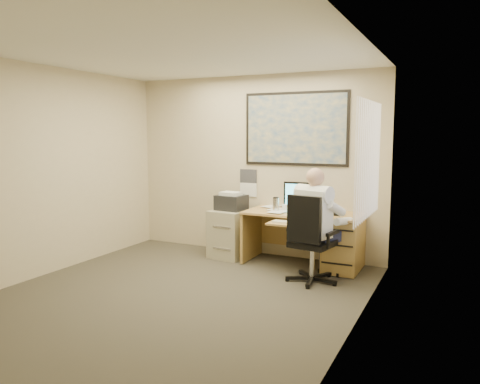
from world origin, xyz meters
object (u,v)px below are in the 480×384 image
at_px(filing_cabinet, 231,229).
at_px(person, 314,225).
at_px(desk, 326,236).
at_px(office_chair, 312,257).

relative_size(filing_cabinet, person, 0.69).
relative_size(desk, filing_cabinet, 1.64).
xyz_separation_m(desk, office_chair, (0.01, -0.71, -0.12)).
height_order(office_chair, person, person).
height_order(filing_cabinet, office_chair, office_chair).
distance_m(desk, filing_cabinet, 1.44).
xyz_separation_m(desk, filing_cabinet, (-1.44, -0.02, -0.02)).
bearing_deg(desk, person, -89.67).
bearing_deg(office_chair, desk, 101.17).
height_order(filing_cabinet, person, person).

